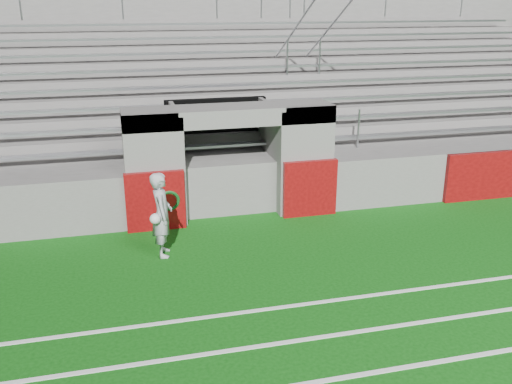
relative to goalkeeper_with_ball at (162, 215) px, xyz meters
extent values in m
plane|color=#0C4A0D|center=(1.78, -1.59, -0.87)|extent=(90.00, 90.00, 0.00)
cube|color=white|center=(1.78, -4.59, -0.86)|extent=(28.00, 0.09, 0.01)
cube|color=white|center=(1.78, -3.59, -0.86)|extent=(28.00, 0.09, 0.01)
cube|color=white|center=(1.78, -2.59, -0.86)|extent=(28.00, 0.09, 0.01)
cube|color=slate|center=(-0.02, 1.91, 0.43)|extent=(1.20, 1.00, 2.60)
cube|color=slate|center=(3.58, 1.91, 0.43)|extent=(1.20, 1.00, 2.60)
cube|color=black|center=(1.78, 3.61, 0.38)|extent=(2.60, 0.20, 2.50)
cube|color=slate|center=(0.63, 2.51, 0.38)|extent=(0.10, 2.20, 2.50)
cube|color=slate|center=(2.93, 2.51, 0.38)|extent=(0.10, 2.20, 2.50)
cube|color=slate|center=(1.78, 1.91, 1.53)|extent=(4.80, 1.00, 0.40)
cube|color=slate|center=(1.78, 5.76, 0.28)|extent=(26.00, 8.00, 0.20)
cube|color=slate|center=(1.78, 5.76, -0.34)|extent=(26.00, 8.00, 1.05)
cube|color=#5D0809|center=(-0.02, 1.36, -0.19)|extent=(1.30, 0.15, 1.35)
cube|color=#5D0809|center=(3.58, 1.36, -0.19)|extent=(1.30, 0.15, 1.35)
cube|color=#5D0809|center=(8.28, 1.36, -0.24)|extent=(2.20, 0.15, 1.25)
cube|color=gray|center=(1.78, 2.84, 0.60)|extent=(23.00, 0.28, 0.06)
cube|color=slate|center=(1.78, 3.69, 0.57)|extent=(24.00, 0.75, 0.38)
cube|color=gray|center=(1.78, 3.59, 0.98)|extent=(23.00, 0.28, 0.06)
cube|color=slate|center=(1.78, 4.44, 0.76)|extent=(24.00, 0.75, 0.76)
cube|color=gray|center=(1.78, 4.34, 1.36)|extent=(23.00, 0.28, 0.06)
cube|color=slate|center=(1.78, 5.19, 0.95)|extent=(24.00, 0.75, 1.14)
cube|color=gray|center=(1.78, 5.09, 1.74)|extent=(23.00, 0.28, 0.06)
cube|color=slate|center=(1.78, 5.94, 1.14)|extent=(24.00, 0.75, 1.52)
cube|color=gray|center=(1.78, 5.84, 2.12)|extent=(23.00, 0.28, 0.06)
cube|color=slate|center=(1.78, 6.69, 1.33)|extent=(24.00, 0.75, 1.90)
cube|color=gray|center=(1.78, 6.59, 2.50)|extent=(23.00, 0.28, 0.06)
cube|color=slate|center=(1.78, 7.44, 1.52)|extent=(24.00, 0.75, 2.28)
cube|color=gray|center=(1.78, 7.34, 2.88)|extent=(23.00, 0.28, 0.06)
cube|color=slate|center=(1.78, 8.19, 1.71)|extent=(24.00, 0.75, 2.66)
cube|color=gray|center=(1.78, 8.09, 3.26)|extent=(23.00, 0.28, 0.06)
cube|color=slate|center=(1.78, 8.86, 1.78)|extent=(26.00, 0.60, 5.29)
cylinder|color=#A5A8AD|center=(4.28, 2.56, 0.88)|extent=(0.05, 0.05, 1.00)
cylinder|color=#A5A8AD|center=(4.28, 5.56, 2.40)|extent=(0.05, 0.05, 1.00)
cylinder|color=#A5A8AD|center=(4.28, 8.56, 3.92)|extent=(0.05, 0.05, 1.00)
cylinder|color=#A5A8AD|center=(4.28, 5.56, 2.90)|extent=(0.05, 6.02, 3.08)
cylinder|color=#A5A8AD|center=(5.28, 2.56, 0.88)|extent=(0.05, 0.05, 1.00)
cylinder|color=#A5A8AD|center=(5.28, 5.56, 2.40)|extent=(0.05, 0.05, 1.00)
cylinder|color=#A5A8AD|center=(5.28, 8.56, 3.92)|extent=(0.05, 0.05, 1.00)
cylinder|color=#A5A8AD|center=(5.28, 5.56, 2.90)|extent=(0.05, 6.02, 3.08)
cylinder|color=#A5A8AD|center=(-3.22, 8.56, 3.97)|extent=(0.05, 0.05, 1.10)
cylinder|color=#A5A8AD|center=(-0.22, 8.56, 3.97)|extent=(0.05, 0.05, 1.10)
cylinder|color=#A5A8AD|center=(2.78, 8.56, 3.97)|extent=(0.05, 0.05, 1.10)
cylinder|color=#A5A8AD|center=(5.78, 8.56, 3.97)|extent=(0.05, 0.05, 1.10)
cylinder|color=#A5A8AD|center=(8.78, 8.56, 3.97)|extent=(0.05, 0.05, 1.10)
cylinder|color=#A5A8AD|center=(11.78, 8.56, 3.97)|extent=(0.05, 0.05, 1.10)
imported|color=#A6AAB0|center=(0.00, 0.00, 0.00)|extent=(0.46, 0.66, 1.73)
sphere|color=white|center=(-0.15, -0.23, 0.01)|extent=(0.21, 0.21, 0.21)
torus|color=#0B3A0F|center=(0.28, 1.36, -0.09)|extent=(0.53, 0.10, 0.53)
torus|color=#0D4317|center=(0.28, 1.31, -0.19)|extent=(0.49, 0.09, 0.49)
camera|label=1|loc=(-0.78, -10.64, 4.08)|focal=40.00mm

